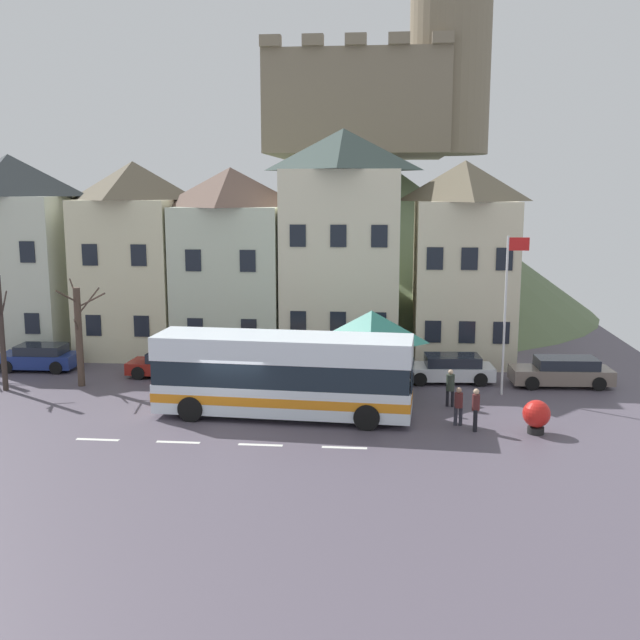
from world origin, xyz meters
The scene contains 22 objects.
ground_plane centered at (0.00, 0.00, -0.03)m, with size 40.00×60.00×0.07m.
townhouse_00 centered at (-14.73, 11.66, 5.43)m, with size 6.36×5.39×10.86m.
townhouse_01 centered at (-8.00, 12.27, 5.24)m, with size 5.13×6.60×10.48m.
townhouse_02 centered at (-2.51, 11.71, 5.06)m, with size 5.58×5.48×10.12m.
townhouse_03 centered at (3.44, 12.43, 6.07)m, with size 6.04×6.93×12.13m.
townhouse_04 centered at (9.84, 12.40, 5.23)m, with size 5.01×6.87×10.47m.
hilltop_castle centered at (3.69, 28.38, 6.90)m, with size 34.82×34.82×21.60m.
transit_bus centered at (1.85, 0.79, 1.66)m, with size 10.36×3.20×3.30m.
bus_shelter centered at (5.24, 4.18, 3.08)m, with size 3.60×3.60×3.80m.
parked_car_00 centered at (-11.52, 7.32, 0.64)m, with size 3.86×1.91×1.30m.
parked_car_01 centered at (-4.49, 6.65, 0.60)m, with size 4.07×1.95×1.21m.
parked_car_02 centered at (8.85, 6.91, 0.63)m, with size 4.33×2.12×1.27m.
parked_car_03 centered at (14.00, 6.64, 0.66)m, with size 4.63×2.02×1.34m.
pedestrian_00 centered at (8.58, 2.77, 0.94)m, with size 0.35×0.35×1.59m.
pedestrian_01 centered at (9.28, -0.34, 0.87)m, with size 0.29×0.35×1.64m.
pedestrian_02 centered at (6.61, 2.71, 0.85)m, with size 0.28×0.34×1.63m.
pedestrian_03 centered at (8.70, 0.27, 0.85)m, with size 0.34×0.32×1.50m.
public_bench centered at (2.85, 6.19, 0.47)m, with size 1.71×0.48×0.87m.
flagpole centered at (11.09, 4.83, 4.07)m, with size 0.95×0.10×7.02m.
harbour_buoy centered at (11.51, -0.44, 0.71)m, with size 1.02×1.02×1.27m.
bare_tree_00 centered at (-11.26, 3.47, 2.71)m, with size 1.15×1.83×5.23m.
bare_tree_02 centered at (-8.13, 4.52, 2.42)m, with size 1.92×1.74×4.96m.
Camera 1 is at (6.00, -27.57, 8.98)m, focal length 41.65 mm.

